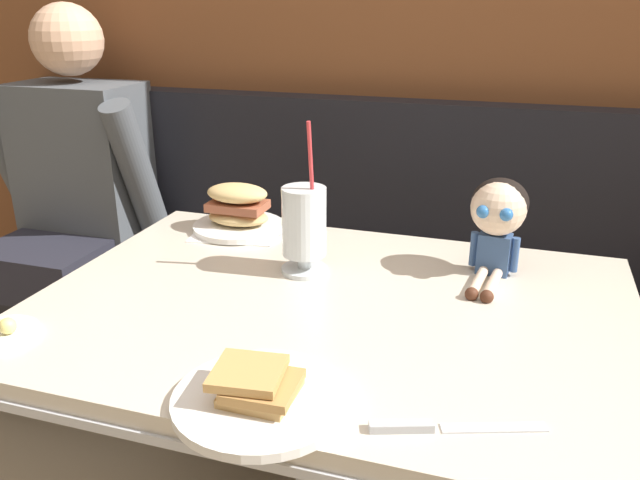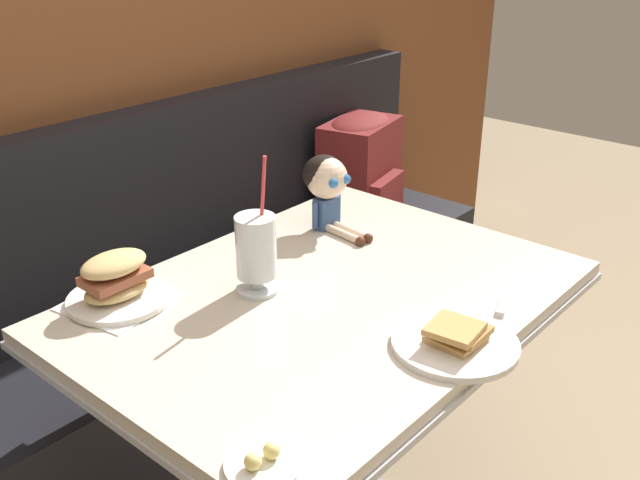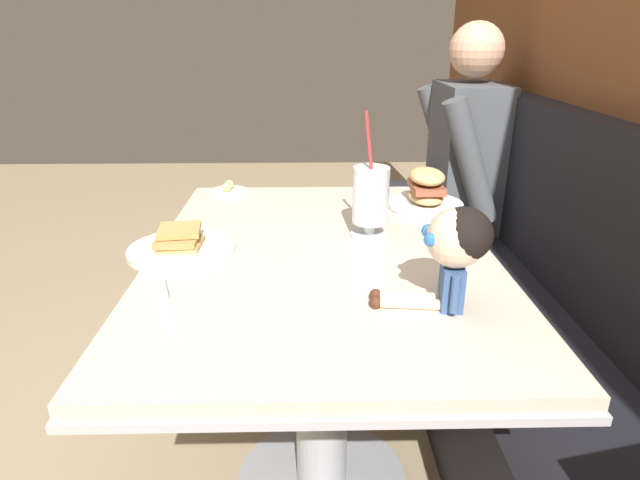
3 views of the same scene
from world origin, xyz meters
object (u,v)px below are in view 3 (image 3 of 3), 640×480
object	(u,v)px
milkshake_glass	(371,199)
butter_knife	(164,296)
sandwich_plate	(426,192)
diner_patron	(456,155)
toast_plate	(181,246)
butter_saucer	(228,190)
seated_doll	(456,244)

from	to	relation	value
milkshake_glass	butter_knife	world-z (taller)	milkshake_glass
sandwich_plate	butter_knife	xyz separation A→B (m)	(0.56, -0.63, -0.04)
diner_patron	sandwich_plate	bearing A→B (deg)	-21.76
butter_knife	diner_patron	world-z (taller)	diner_patron
toast_plate	sandwich_plate	distance (m)	0.72
butter_saucer	seated_doll	distance (m)	0.93
sandwich_plate	toast_plate	bearing A→B (deg)	-63.28
toast_plate	seated_doll	world-z (taller)	seated_doll
toast_plate	milkshake_glass	bearing A→B (deg)	101.07
seated_doll	butter_knife	bearing A→B (deg)	-94.90
sandwich_plate	butter_knife	world-z (taller)	sandwich_plate
sandwich_plate	seated_doll	bearing A→B (deg)	-7.25
sandwich_plate	milkshake_glass	bearing A→B (deg)	-38.94
sandwich_plate	diner_patron	bearing A→B (deg)	158.24
toast_plate	butter_knife	world-z (taller)	toast_plate
butter_saucer	diner_patron	distance (m)	1.01
butter_saucer	seated_doll	bearing A→B (deg)	34.45
toast_plate	sandwich_plate	xyz separation A→B (m)	(-0.32, 0.64, 0.03)
butter_saucer	seated_doll	size ratio (longest dim) A/B	0.54
butter_saucer	butter_knife	size ratio (longest dim) A/B	0.53
toast_plate	milkshake_glass	size ratio (longest dim) A/B	0.79
butter_knife	seated_doll	distance (m)	0.57
toast_plate	diner_patron	xyz separation A→B (m)	(-1.00, 0.91, -0.01)
milkshake_glass	diner_patron	xyz separation A→B (m)	(-0.91, 0.46, -0.10)
butter_knife	diner_patron	distance (m)	1.52
sandwich_plate	butter_knife	size ratio (longest dim) A/B	1.01
butter_saucer	butter_knife	distance (m)	0.72
toast_plate	butter_knife	bearing A→B (deg)	3.67
toast_plate	butter_saucer	size ratio (longest dim) A/B	2.08
milkshake_glass	seated_doll	world-z (taller)	milkshake_glass
toast_plate	butter_knife	size ratio (longest dim) A/B	1.10
milkshake_glass	seated_doll	distance (m)	0.39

